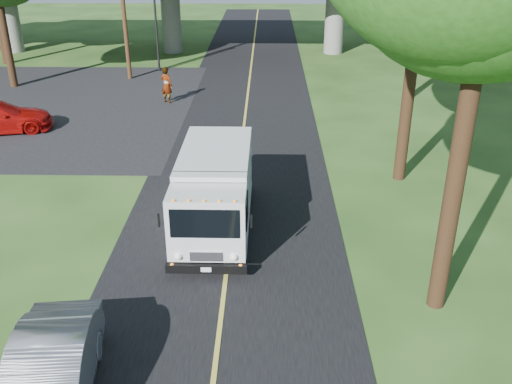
{
  "coord_description": "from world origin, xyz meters",
  "views": [
    {
      "loc": [
        1.11,
        -11.15,
        8.97
      ],
      "look_at": [
        0.8,
        4.29,
        1.6
      ],
      "focal_mm": 40.0,
      "sensor_mm": 36.0,
      "label": 1
    }
  ],
  "objects_px": {
    "silver_sedan": "(49,378)",
    "pedestrian": "(167,85)",
    "traffic_signal": "(156,21)",
    "step_van": "(215,190)",
    "utility_pole": "(123,2)"
  },
  "relations": [
    {
      "from": "traffic_signal",
      "to": "pedestrian",
      "type": "xyz_separation_m",
      "value": [
        1.69,
        -7.13,
        -2.22
      ]
    },
    {
      "from": "traffic_signal",
      "to": "silver_sedan",
      "type": "xyz_separation_m",
      "value": [
        2.8,
        -28.58,
        -2.47
      ]
    },
    {
      "from": "silver_sedan",
      "to": "traffic_signal",
      "type": "bearing_deg",
      "value": 88.62
    },
    {
      "from": "utility_pole",
      "to": "step_van",
      "type": "distance_m",
      "value": 20.57
    },
    {
      "from": "silver_sedan",
      "to": "pedestrian",
      "type": "bearing_deg",
      "value": 85.99
    },
    {
      "from": "silver_sedan",
      "to": "pedestrian",
      "type": "height_order",
      "value": "pedestrian"
    },
    {
      "from": "utility_pole",
      "to": "step_van",
      "type": "bearing_deg",
      "value": -69.88
    },
    {
      "from": "silver_sedan",
      "to": "utility_pole",
      "type": "bearing_deg",
      "value": 92.21
    },
    {
      "from": "traffic_signal",
      "to": "step_van",
      "type": "xyz_separation_m",
      "value": [
        5.49,
        -21.07,
        -1.84
      ]
    },
    {
      "from": "silver_sedan",
      "to": "step_van",
      "type": "bearing_deg",
      "value": 63.33
    },
    {
      "from": "traffic_signal",
      "to": "pedestrian",
      "type": "relative_size",
      "value": 2.66
    },
    {
      "from": "utility_pole",
      "to": "pedestrian",
      "type": "relative_size",
      "value": 4.61
    },
    {
      "from": "utility_pole",
      "to": "pedestrian",
      "type": "xyz_separation_m",
      "value": [
        3.19,
        -5.13,
        -3.62
      ]
    },
    {
      "from": "utility_pole",
      "to": "silver_sedan",
      "type": "relative_size",
      "value": 2.04
    },
    {
      "from": "pedestrian",
      "to": "traffic_signal",
      "type": "bearing_deg",
      "value": -44.43
    }
  ]
}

